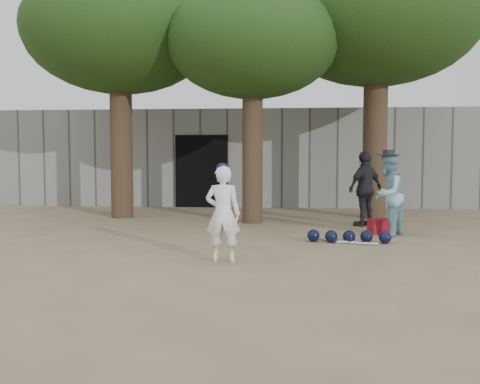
# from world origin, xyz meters

# --- Properties ---
(ground) EXTENTS (70.00, 70.00, 0.00)m
(ground) POSITION_xyz_m (0.00, 0.00, 0.00)
(ground) COLOR #937C5E
(ground) RESTS_ON ground
(boy_player) EXTENTS (0.54, 0.36, 1.45)m
(boy_player) POSITION_xyz_m (0.47, -0.43, 0.72)
(boy_player) COLOR white
(boy_player) RESTS_ON ground
(spectator_blue) EXTENTS (0.95, 1.00, 1.63)m
(spectator_blue) POSITION_xyz_m (3.40, 2.39, 0.82)
(spectator_blue) COLOR #83B7CB
(spectator_blue) RESTS_ON ground
(spectator_dark) EXTENTS (1.02, 0.95, 1.68)m
(spectator_dark) POSITION_xyz_m (3.16, 3.82, 0.84)
(spectator_dark) COLOR black
(spectator_dark) RESTS_ON ground
(red_bag) EXTENTS (0.49, 0.43, 0.30)m
(red_bag) POSITION_xyz_m (3.30, 2.68, 0.15)
(red_bag) COLOR maroon
(red_bag) RESTS_ON ground
(back_building) EXTENTS (16.00, 5.24, 3.00)m
(back_building) POSITION_xyz_m (-0.00, 10.33, 1.50)
(back_building) COLOR gray
(back_building) RESTS_ON ground
(helmet_row) EXTENTS (1.51, 0.33, 0.23)m
(helmet_row) POSITION_xyz_m (2.55, 1.48, 0.12)
(helmet_row) COLOR black
(helmet_row) RESTS_ON ground
(bat_pile) EXTENTS (1.11, 0.81, 0.06)m
(bat_pile) POSITION_xyz_m (2.42, 1.48, 0.03)
(bat_pile) COLOR silver
(bat_pile) RESTS_ON ground
(tree_row) EXTENTS (11.40, 5.80, 6.69)m
(tree_row) POSITION_xyz_m (0.74, 5.02, 4.69)
(tree_row) COLOR brown
(tree_row) RESTS_ON ground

